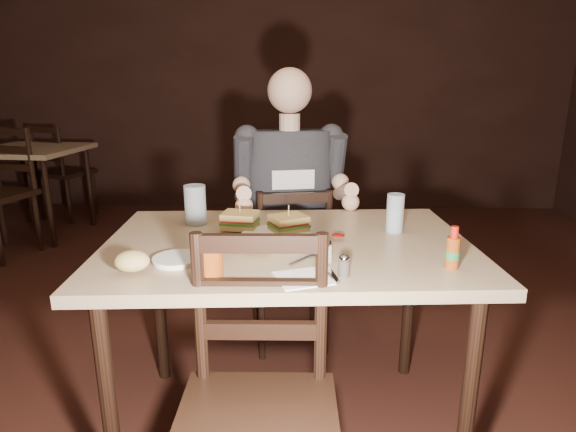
{
  "coord_description": "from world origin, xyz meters",
  "views": [
    {
      "loc": [
        0.36,
        -1.57,
        1.32
      ],
      "look_at": [
        0.29,
        0.09,
        0.85
      ],
      "focal_mm": 30.0,
      "sensor_mm": 36.0,
      "label": 1
    }
  ],
  "objects_px": {
    "chair_far": "(289,265)",
    "side_plate": "(177,260)",
    "dinner_plate": "(276,238)",
    "syrup_dispenser": "(209,260)",
    "bg_chair_far": "(66,172)",
    "glass_left": "(195,205)",
    "bg_table": "(31,158)",
    "main_table": "(287,261)",
    "diner": "(291,172)",
    "chair_near": "(257,425)",
    "hot_sauce": "(453,247)",
    "glass_right": "(395,213)"
  },
  "relations": [
    {
      "from": "chair_far",
      "to": "side_plate",
      "type": "relative_size",
      "value": 5.76
    },
    {
      "from": "dinner_plate",
      "to": "syrup_dispenser",
      "type": "height_order",
      "value": "syrup_dispenser"
    },
    {
      "from": "chair_far",
      "to": "bg_chair_far",
      "type": "xyz_separation_m",
      "value": [
        -2.28,
        2.29,
        0.04
      ]
    },
    {
      "from": "chair_far",
      "to": "glass_left",
      "type": "distance_m",
      "value": 0.71
    },
    {
      "from": "bg_chair_far",
      "to": "side_plate",
      "type": "distance_m",
      "value": 3.72
    },
    {
      "from": "bg_table",
      "to": "syrup_dispenser",
      "type": "height_order",
      "value": "syrup_dispenser"
    },
    {
      "from": "side_plate",
      "to": "main_table",
      "type": "bearing_deg",
      "value": 32.11
    },
    {
      "from": "diner",
      "to": "dinner_plate",
      "type": "xyz_separation_m",
      "value": [
        -0.03,
        -0.59,
        -0.13
      ]
    },
    {
      "from": "bg_table",
      "to": "chair_far",
      "type": "height_order",
      "value": "chair_far"
    },
    {
      "from": "diner",
      "to": "syrup_dispenser",
      "type": "bearing_deg",
      "value": -112.86
    },
    {
      "from": "chair_near",
      "to": "bg_chair_far",
      "type": "xyz_separation_m",
      "value": [
        -2.24,
        3.51,
        -0.01
      ]
    },
    {
      "from": "bg_table",
      "to": "hot_sauce",
      "type": "relative_size",
      "value": 6.51
    },
    {
      "from": "bg_table",
      "to": "bg_chair_far",
      "type": "bearing_deg",
      "value": 90.0
    },
    {
      "from": "chair_far",
      "to": "glass_left",
      "type": "height_order",
      "value": "glass_left"
    },
    {
      "from": "glass_left",
      "to": "chair_far",
      "type": "bearing_deg",
      "value": 51.62
    },
    {
      "from": "chair_far",
      "to": "hot_sauce",
      "type": "height_order",
      "value": "hot_sauce"
    },
    {
      "from": "main_table",
      "to": "side_plate",
      "type": "distance_m",
      "value": 0.41
    },
    {
      "from": "hot_sauce",
      "to": "bg_table",
      "type": "bearing_deg",
      "value": 136.93
    },
    {
      "from": "dinner_plate",
      "to": "glass_left",
      "type": "bearing_deg",
      "value": 149.79
    },
    {
      "from": "syrup_dispenser",
      "to": "side_plate",
      "type": "xyz_separation_m",
      "value": [
        -0.13,
        0.12,
        -0.05
      ]
    },
    {
      "from": "chair_far",
      "to": "diner",
      "type": "relative_size",
      "value": 0.89
    },
    {
      "from": "main_table",
      "to": "bg_table",
      "type": "distance_m",
      "value": 3.31
    },
    {
      "from": "bg_table",
      "to": "glass_right",
      "type": "height_order",
      "value": "glass_right"
    },
    {
      "from": "syrup_dispenser",
      "to": "diner",
      "type": "bearing_deg",
      "value": 73.71
    },
    {
      "from": "glass_left",
      "to": "side_plate",
      "type": "distance_m",
      "value": 0.43
    },
    {
      "from": "bg_table",
      "to": "diner",
      "type": "xyz_separation_m",
      "value": [
        2.28,
        -1.79,
        0.23
      ]
    },
    {
      "from": "bg_table",
      "to": "bg_chair_far",
      "type": "relative_size",
      "value": 0.95
    },
    {
      "from": "chair_far",
      "to": "hot_sauce",
      "type": "relative_size",
      "value": 6.36
    },
    {
      "from": "bg_chair_far",
      "to": "diner",
      "type": "height_order",
      "value": "diner"
    },
    {
      "from": "bg_table",
      "to": "dinner_plate",
      "type": "distance_m",
      "value": 3.28
    },
    {
      "from": "syrup_dispenser",
      "to": "side_plate",
      "type": "bearing_deg",
      "value": 133.64
    },
    {
      "from": "bg_table",
      "to": "chair_far",
      "type": "xyz_separation_m",
      "value": [
        2.28,
        -1.74,
        -0.26
      ]
    },
    {
      "from": "chair_far",
      "to": "bg_chair_far",
      "type": "relative_size",
      "value": 0.92
    },
    {
      "from": "dinner_plate",
      "to": "hot_sauce",
      "type": "bearing_deg",
      "value": -23.56
    },
    {
      "from": "bg_chair_far",
      "to": "side_plate",
      "type": "bearing_deg",
      "value": 140.55
    },
    {
      "from": "chair_far",
      "to": "chair_near",
      "type": "height_order",
      "value": "chair_near"
    },
    {
      "from": "bg_chair_far",
      "to": "hot_sauce",
      "type": "distance_m",
      "value": 4.25
    },
    {
      "from": "chair_far",
      "to": "side_plate",
      "type": "height_order",
      "value": "chair_far"
    },
    {
      "from": "bg_chair_far",
      "to": "glass_left",
      "type": "xyz_separation_m",
      "value": [
        1.92,
        -2.74,
        0.39
      ]
    },
    {
      "from": "bg_table",
      "to": "bg_chair_far",
      "type": "distance_m",
      "value": 0.59
    },
    {
      "from": "glass_left",
      "to": "bg_chair_far",
      "type": "bearing_deg",
      "value": 125.06
    },
    {
      "from": "chair_far",
      "to": "syrup_dispenser",
      "type": "relative_size",
      "value": 7.84
    },
    {
      "from": "main_table",
      "to": "chair_far",
      "type": "xyz_separation_m",
      "value": [
        -0.02,
        0.65,
        -0.28
      ]
    },
    {
      "from": "bg_chair_far",
      "to": "syrup_dispenser",
      "type": "relative_size",
      "value": 8.5
    },
    {
      "from": "glass_left",
      "to": "hot_sauce",
      "type": "height_order",
      "value": "glass_left"
    },
    {
      "from": "bg_table",
      "to": "hot_sauce",
      "type": "bearing_deg",
      "value": -43.07
    },
    {
      "from": "glass_right",
      "to": "syrup_dispenser",
      "type": "bearing_deg",
      "value": -143.03
    },
    {
      "from": "main_table",
      "to": "chair_far",
      "type": "distance_m",
      "value": 0.71
    },
    {
      "from": "main_table",
      "to": "bg_chair_far",
      "type": "height_order",
      "value": "bg_chair_far"
    },
    {
      "from": "chair_far",
      "to": "side_plate",
      "type": "bearing_deg",
      "value": 58.89
    }
  ]
}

